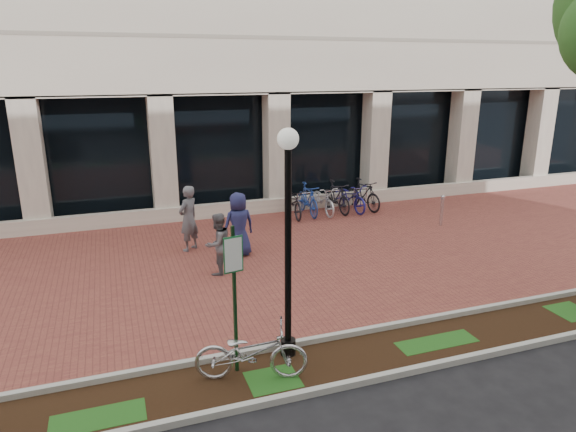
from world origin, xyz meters
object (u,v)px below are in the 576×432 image
object	(u,v)px
parking_sign	(234,283)
lamppost	(288,233)
locked_bicycle	(251,352)
bollard	(442,210)
pedestrian_left	(188,219)
pedestrian_mid	(218,244)
bike_rack_cluster	(328,198)
pedestrian_right	(239,224)

from	to	relation	value
parking_sign	lamppost	bearing A→B (deg)	1.39
lamppost	locked_bicycle	world-z (taller)	lamppost
locked_bicycle	bollard	bearing A→B (deg)	-35.32
bollard	lamppost	bearing A→B (deg)	-142.02
pedestrian_left	pedestrian_mid	world-z (taller)	pedestrian_left
bollard	bike_rack_cluster	distance (m)	3.94
lamppost	pedestrian_mid	xyz separation A→B (m)	(-0.39, 4.18, -1.54)
pedestrian_mid	bollard	world-z (taller)	pedestrian_mid
pedestrian_right	bollard	bearing A→B (deg)	175.17
bike_rack_cluster	pedestrian_mid	bearing A→B (deg)	-141.94
lamppost	bike_rack_cluster	world-z (taller)	lamppost
pedestrian_right	bike_rack_cluster	xyz separation A→B (m)	(4.09, 3.16, -0.37)
pedestrian_mid	pedestrian_right	xyz separation A→B (m)	(0.82, 1.11, 0.10)
pedestrian_right	locked_bicycle	bearing A→B (deg)	69.05
bike_rack_cluster	locked_bicycle	bearing A→B (deg)	-123.82
bollard	bike_rack_cluster	world-z (taller)	bike_rack_cluster
locked_bicycle	pedestrian_left	bearing A→B (deg)	17.15
pedestrian_right	parking_sign	bearing A→B (deg)	66.65
bollard	pedestrian_left	bearing A→B (deg)	177.19
pedestrian_left	pedestrian_mid	size ratio (longest dim) A/B	1.19
parking_sign	bollard	size ratio (longest dim) A/B	2.52
locked_bicycle	pedestrian_mid	world-z (taller)	pedestrian_mid
pedestrian_right	pedestrian_left	bearing A→B (deg)	-44.25
locked_bicycle	pedestrian_left	distance (m)	6.70
locked_bicycle	bollard	distance (m)	10.36
pedestrian_left	pedestrian_mid	distance (m)	2.04
pedestrian_mid	bollard	xyz separation A→B (m)	(7.79, 1.59, -0.27)
locked_bicycle	pedestrian_right	xyz separation A→B (m)	(1.26, 5.81, 0.40)
lamppost	bike_rack_cluster	bearing A→B (deg)	61.91
lamppost	pedestrian_right	size ratio (longest dim) A/B	2.29
pedestrian_left	bollard	distance (m)	8.23
pedestrian_left	bollard	bearing A→B (deg)	137.29
bollard	bike_rack_cluster	bearing A→B (deg)	137.06
pedestrian_mid	bollard	bearing A→B (deg)	160.10
lamppost	pedestrian_left	xyz separation A→B (m)	(-0.81, 6.18, -1.39)
parking_sign	pedestrian_right	distance (m)	5.76
parking_sign	pedestrian_left	world-z (taller)	parking_sign
locked_bicycle	pedestrian_left	xyz separation A→B (m)	(0.02, 6.69, 0.45)
lamppost	bike_rack_cluster	size ratio (longest dim) A/B	1.15
locked_bicycle	bollard	world-z (taller)	bollard
pedestrian_right	bike_rack_cluster	bearing A→B (deg)	-151.05
parking_sign	pedestrian_left	bearing A→B (deg)	77.08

